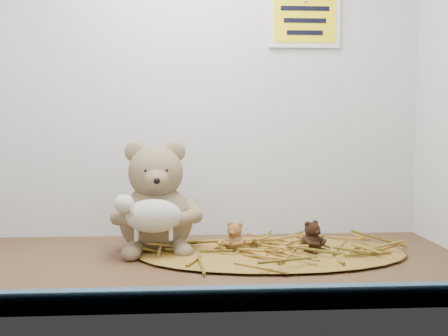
{
  "coord_description": "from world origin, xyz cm",
  "views": [
    {
      "loc": [
        0.0,
        -114.18,
        29.18
      ],
      "look_at": [
        7.78,
        3.85,
        19.6
      ],
      "focal_mm": 45.0,
      "sensor_mm": 36.0,
      "label": 1
    }
  ],
  "objects": [
    {
      "name": "straw_bed",
      "position": [
        18.72,
        6.15,
        0.57
      ],
      "size": [
        59.13,
        34.34,
        1.14
      ],
      "primitive_type": "ellipsoid",
      "color": "brown",
      "rests_on": "shelf_floor"
    },
    {
      "name": "toy_lamb",
      "position": [
        -7.16,
        3.87,
        9.5
      ],
      "size": [
        15.59,
        9.51,
        10.07
      ],
      "primitive_type": null,
      "color": "beige",
      "rests_on": "main_teddy"
    },
    {
      "name": "front_rail",
      "position": [
        0.0,
        -28.8,
        1.8
      ],
      "size": [
        119.28,
        2.2,
        3.6
      ],
      "primitive_type": "cube",
      "color": "#334E62",
      "rests_on": "shelf_floor"
    },
    {
      "name": "main_teddy",
      "position": [
        -7.16,
        12.83,
        12.5
      ],
      "size": [
        21.91,
        22.93,
        24.99
      ],
      "primitive_type": null,
      "rotation": [
        0.0,
        0.0,
        0.09
      ],
      "color": "#8B7055",
      "rests_on": "shelf_floor"
    },
    {
      "name": "mini_teddy_tan",
      "position": [
        10.34,
        7.04,
        4.4
      ],
      "size": [
        7.14,
        7.27,
        6.51
      ],
      "primitive_type": null,
      "rotation": [
        0.0,
        0.0,
        -0.45
      ],
      "color": "brown",
      "rests_on": "straw_bed"
    },
    {
      "name": "wall_sign",
      "position": [
        30.0,
        29.4,
        55.0
      ],
      "size": [
        16.0,
        1.2,
        11.0
      ],
      "primitive_type": "cube",
      "color": "yellow",
      "rests_on": "back_wall"
    },
    {
      "name": "alcove_shell",
      "position": [
        0.0,
        9.0,
        45.0
      ],
      "size": [
        120.4,
        60.2,
        90.4
      ],
      "color": "#402C16",
      "rests_on": "ground"
    },
    {
      "name": "mini_teddy_brown",
      "position": [
        27.09,
        5.25,
        4.62
      ],
      "size": [
        8.02,
        8.09,
        6.95
      ],
      "primitive_type": null,
      "rotation": [
        0.0,
        0.0,
        0.63
      ],
      "color": "black",
      "rests_on": "straw_bed"
    }
  ]
}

